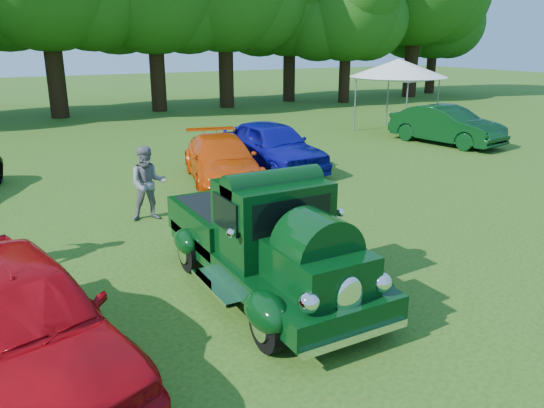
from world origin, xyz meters
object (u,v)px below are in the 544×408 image
back_car_orange (222,160)px  back_car_blue (272,146)px  spectator_grey (148,184)px  canopy_tent (399,68)px  red_convertible (14,321)px  hero_pickup (266,242)px  back_car_green (446,125)px

back_car_orange → back_car_blue: 2.17m
spectator_grey → back_car_blue: bearing=43.8°
back_car_orange → canopy_tent: size_ratio=0.86×
red_convertible → back_car_orange: bearing=38.2°
hero_pickup → red_convertible: (-3.84, -0.74, -0.04)m
back_car_orange → back_car_blue: (2.06, 0.69, 0.12)m
hero_pickup → spectator_grey: hero_pickup is taller
canopy_tent → back_car_blue: bearing=-155.9°
hero_pickup → back_car_green: (12.43, 7.90, -0.08)m
back_car_orange → back_car_blue: size_ratio=1.00×
red_convertible → hero_pickup: bearing=-2.1°
back_car_orange → back_car_green: back_car_green is taller
spectator_grey → canopy_tent: 15.16m
back_car_orange → back_car_green: 10.33m
canopy_tent → back_car_orange: bearing=-156.9°
hero_pickup → red_convertible: size_ratio=1.05×
hero_pickup → red_convertible: hero_pickup is taller
back_car_green → canopy_tent: 3.92m
back_car_orange → back_car_green: size_ratio=1.00×
canopy_tent → hero_pickup: bearing=-138.6°
back_car_green → canopy_tent: size_ratio=0.86×
hero_pickup → back_car_green: hero_pickup is taller
back_car_blue → canopy_tent: bearing=21.9°
spectator_grey → back_car_green: bearing=27.3°
hero_pickup → back_car_blue: bearing=60.3°
red_convertible → back_car_orange: red_convertible is taller
red_convertible → spectator_grey: bearing=45.6°
back_car_green → back_car_orange: bearing=176.4°
back_car_orange → spectator_grey: 3.66m
red_convertible → canopy_tent: (16.58, 11.97, 1.99)m
back_car_blue → spectator_grey: 5.74m
back_car_green → canopy_tent: (0.31, 3.33, 2.03)m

